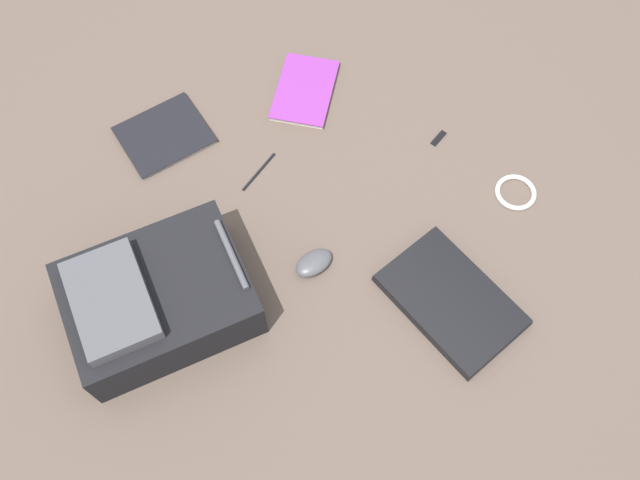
{
  "coord_description": "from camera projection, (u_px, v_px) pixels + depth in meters",
  "views": [
    {
      "loc": [
        0.64,
        -0.51,
        1.65
      ],
      "look_at": [
        0.05,
        0.04,
        0.02
      ],
      "focal_mm": 38.22,
      "sensor_mm": 36.0,
      "label": 1
    }
  ],
  "objects": [
    {
      "name": "ground_plane",
      "position": [
        297.0,
        241.0,
        1.84
      ],
      "size": [
        4.17,
        4.17,
        0.0
      ],
      "primitive_type": "plane",
      "color": "brown"
    },
    {
      "name": "backpack",
      "position": [
        156.0,
        299.0,
        1.68
      ],
      "size": [
        0.45,
        0.52,
        0.19
      ],
      "color": "black",
      "rests_on": "ground_plane"
    },
    {
      "name": "laptop",
      "position": [
        451.0,
        300.0,
        1.75
      ],
      "size": [
        0.37,
        0.25,
        0.03
      ],
      "color": "black",
      "rests_on": "ground_plane"
    },
    {
      "name": "book_comic",
      "position": [
        164.0,
        135.0,
        1.99
      ],
      "size": [
        0.25,
        0.28,
        0.01
      ],
      "color": "silver",
      "rests_on": "ground_plane"
    },
    {
      "name": "book_manual",
      "position": [
        305.0,
        91.0,
        2.06
      ],
      "size": [
        0.28,
        0.3,
        0.02
      ],
      "color": "silver",
      "rests_on": "ground_plane"
    },
    {
      "name": "computer_mouse",
      "position": [
        314.0,
        263.0,
        1.79
      ],
      "size": [
        0.08,
        0.11,
        0.03
      ],
      "primitive_type": "ellipsoid",
      "rotation": [
        0.0,
        0.0,
        3.02
      ],
      "color": "#4C4C51",
      "rests_on": "ground_plane"
    },
    {
      "name": "cable_coil",
      "position": [
        516.0,
        192.0,
        1.9
      ],
      "size": [
        0.12,
        0.12,
        0.01
      ],
      "primitive_type": "torus",
      "color": "silver",
      "rests_on": "ground_plane"
    },
    {
      "name": "pen_black",
      "position": [
        259.0,
        171.0,
        1.94
      ],
      "size": [
        0.04,
        0.15,
        0.01
      ],
      "primitive_type": "cylinder",
      "rotation": [
        1.57,
        0.0,
        0.21
      ],
      "color": "black",
      "rests_on": "ground_plane"
    },
    {
      "name": "usb_stick",
      "position": [
        439.0,
        138.0,
        1.99
      ],
      "size": [
        0.03,
        0.06,
        0.01
      ],
      "primitive_type": "cube",
      "rotation": [
        0.0,
        0.0,
        0.14
      ],
      "color": "black",
      "rests_on": "ground_plane"
    }
  ]
}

